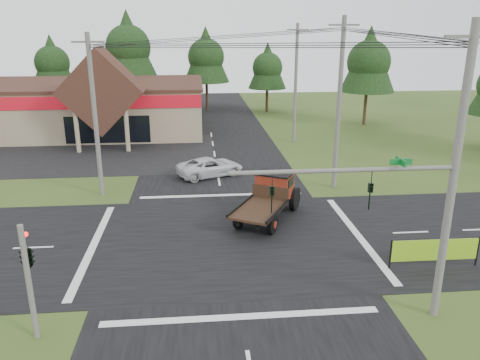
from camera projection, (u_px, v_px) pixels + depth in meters
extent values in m
plane|color=#33491A|center=(229.00, 240.00, 24.72)|extent=(120.00, 120.00, 0.00)
cube|color=black|center=(229.00, 240.00, 24.72)|extent=(12.00, 120.00, 0.02)
cube|color=black|center=(229.00, 240.00, 24.72)|extent=(120.00, 12.00, 0.02)
cube|color=black|center=(56.00, 155.00, 41.47)|extent=(28.00, 14.00, 0.02)
cube|color=tan|center=(63.00, 108.00, 50.95)|extent=(30.00, 15.00, 5.00)
cube|color=#3A1F18|center=(60.00, 84.00, 50.17)|extent=(30.40, 15.40, 0.30)
cube|color=#B50D1B|center=(39.00, 103.00, 43.31)|extent=(30.00, 0.12, 1.20)
cube|color=#3A1F18|center=(102.00, 91.00, 42.58)|extent=(7.78, 4.00, 7.78)
cylinder|color=tan|center=(77.00, 131.00, 41.78)|extent=(0.40, 0.40, 4.00)
cylinder|color=tan|center=(127.00, 130.00, 42.17)|extent=(0.40, 0.40, 4.00)
cube|color=black|center=(108.00, 130.00, 44.67)|extent=(8.00, 0.08, 2.60)
cylinder|color=#595651|center=(445.00, 232.00, 17.21)|extent=(0.24, 0.24, 7.00)
cylinder|color=#595651|center=(344.00, 170.00, 16.09)|extent=(8.00, 0.16, 0.16)
imported|color=black|center=(370.00, 197.00, 16.48)|extent=(0.16, 0.20, 1.00)
imported|color=black|center=(272.00, 200.00, 16.17)|extent=(0.16, 0.20, 1.00)
cube|color=#0C6626|center=(401.00, 162.00, 16.19)|extent=(0.80, 0.04, 0.22)
cylinder|color=#595651|center=(29.00, 283.00, 16.27)|extent=(0.20, 0.20, 4.40)
imported|color=black|center=(25.00, 242.00, 16.00)|extent=(0.53, 2.48, 1.00)
sphere|color=#FF0C0C|center=(26.00, 234.00, 16.08)|extent=(0.18, 0.18, 0.18)
cylinder|color=#595651|center=(453.00, 181.00, 16.60)|extent=(0.30, 0.30, 11.00)
cube|color=#595651|center=(474.00, 37.00, 15.09)|extent=(2.00, 0.12, 0.12)
cylinder|color=#595651|center=(95.00, 117.00, 29.98)|extent=(0.30, 0.30, 10.50)
cube|color=#595651|center=(88.00, 42.00, 28.55)|extent=(2.00, 0.12, 0.12)
cylinder|color=#595651|center=(339.00, 106.00, 31.25)|extent=(0.30, 0.30, 11.50)
cube|color=#595651|center=(344.00, 25.00, 29.67)|extent=(2.00, 0.12, 0.12)
cylinder|color=#595651|center=(296.00, 85.00, 44.57)|extent=(0.30, 0.30, 11.20)
cube|color=#595651|center=(298.00, 30.00, 43.03)|extent=(2.00, 0.12, 0.12)
cylinder|color=#332316|center=(57.00, 99.00, 62.20)|extent=(0.36, 0.36, 3.50)
cone|color=black|center=(52.00, 60.00, 60.65)|extent=(5.60, 5.60, 6.60)
sphere|color=black|center=(52.00, 63.00, 60.74)|extent=(4.40, 4.40, 4.40)
cylinder|color=#332316|center=(132.00, 96.00, 61.98)|extent=(0.36, 0.36, 4.55)
cone|color=black|center=(128.00, 44.00, 59.97)|extent=(7.28, 7.28, 8.58)
sphere|color=black|center=(128.00, 47.00, 60.09)|extent=(5.72, 5.72, 5.72)
cylinder|color=#332316|center=(207.00, 96.00, 63.93)|extent=(0.36, 0.36, 3.85)
cone|color=black|center=(206.00, 54.00, 62.22)|extent=(6.16, 6.16, 7.26)
sphere|color=black|center=(206.00, 57.00, 62.33)|extent=(4.84, 4.84, 4.84)
cylinder|color=#332316|center=(267.00, 100.00, 62.86)|extent=(0.36, 0.36, 3.15)
cone|color=black|center=(267.00, 65.00, 61.46)|extent=(5.04, 5.04, 5.94)
sphere|color=black|center=(267.00, 67.00, 61.54)|extent=(3.96, 3.96, 3.96)
cylinder|color=#332316|center=(365.00, 108.00, 54.17)|extent=(0.36, 0.36, 3.85)
cone|color=black|center=(369.00, 59.00, 52.46)|extent=(6.16, 6.16, 7.26)
sphere|color=black|center=(369.00, 62.00, 52.56)|extent=(4.84, 4.84, 4.84)
imported|color=silver|center=(210.00, 167.00, 35.42)|extent=(5.56, 4.14, 1.40)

